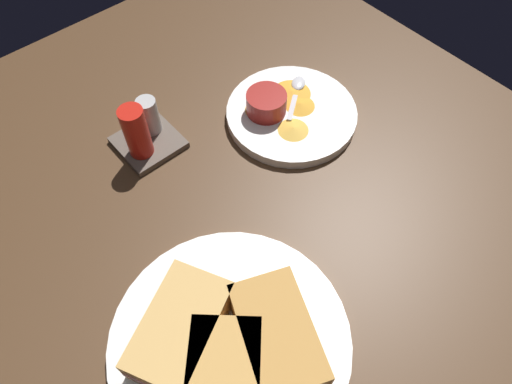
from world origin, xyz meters
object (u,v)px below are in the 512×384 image
object	(u,v)px
sandwich_half_far	(224,384)
sandwich_half_extra	(277,336)
spoon_by_dark_ramekin	(239,342)
condiment_caddy	(143,132)
ramekin_dark_sauce	(285,346)
plate_chips_companion	(291,114)
plate_sandwich_main	(230,341)
ramekin_light_gravy	(266,103)
sandwich_half_near	(181,329)
spoon_by_gravy_ramekin	(297,89)

from	to	relation	value
sandwich_half_far	sandwich_half_extra	distance (cm)	7.57
spoon_by_dark_ramekin	condiment_caddy	bearing A→B (deg)	74.92
ramekin_dark_sauce	plate_chips_companion	world-z (taller)	ramekin_dark_sauce
plate_chips_companion	sandwich_half_extra	bearing A→B (deg)	-136.21
sandwich_half_far	ramekin_dark_sauce	distance (cm)	7.63
plate_sandwich_main	plate_chips_companion	distance (cm)	36.96
ramekin_light_gravy	plate_chips_companion	bearing A→B (deg)	-39.81
plate_sandwich_main	sandwich_half_far	bearing A→B (deg)	-134.95
plate_sandwich_main	condiment_caddy	size ratio (longest dim) A/B	2.96
spoon_by_dark_ramekin	ramekin_light_gravy	xyz separation A→B (cm)	(26.46, 25.15, 1.46)
sandwich_half_far	ramekin_light_gravy	bearing A→B (deg)	42.12
condiment_caddy	ramekin_light_gravy	bearing A→B (deg)	-22.89
sandwich_half_near	condiment_caddy	distance (cm)	30.67
sandwich_half_near	plate_chips_companion	distance (cm)	38.35
condiment_caddy	sandwich_half_far	bearing A→B (deg)	-110.37
spoon_by_dark_ramekin	plate_chips_companion	xyz separation A→B (cm)	(29.56, 22.56, -1.16)
sandwich_half_near	ramekin_light_gravy	size ratio (longest dim) A/B	2.38
sandwich_half_extra	ramekin_dark_sauce	world-z (taller)	sandwich_half_extra
plate_sandwich_main	condiment_caddy	world-z (taller)	condiment_caddy
ramekin_dark_sauce	spoon_by_gravy_ramekin	xyz separation A→B (cm)	(30.05, 29.24, -1.79)
spoon_by_dark_ramekin	sandwich_half_near	bearing A→B (deg)	131.49
sandwich_half_near	spoon_by_gravy_ramekin	xyz separation A→B (cm)	(37.56, 20.34, -2.04)
plate_sandwich_main	spoon_by_dark_ramekin	bearing A→B (deg)	-64.16
sandwich_half_far	sandwich_half_near	bearing A→B (deg)	90.05
sandwich_half_extra	ramekin_dark_sauce	size ratio (longest dim) A/B	2.43
sandwich_half_far	spoon_by_gravy_ramekin	bearing A→B (deg)	36.62
plate_sandwich_main	plate_chips_companion	xyz separation A→B (cm)	(30.10, 21.45, 0.00)
plate_sandwich_main	ramekin_dark_sauce	bearing A→B (deg)	-53.95
sandwich_half_extra	condiment_caddy	distance (cm)	35.71
sandwich_half_near	sandwich_half_far	xyz separation A→B (cm)	(0.01, -7.57, 0.00)
sandwich_half_near	spoon_by_dark_ramekin	bearing A→B (deg)	-48.51
plate_sandwich_main	sandwich_half_near	xyz separation A→B (cm)	(-3.79, 3.78, 3.20)
condiment_caddy	plate_sandwich_main	bearing A→B (deg)	-106.49
plate_chips_companion	ramekin_dark_sauce	bearing A→B (deg)	-134.78
plate_sandwich_main	ramekin_dark_sauce	xyz separation A→B (cm)	(3.73, -5.12, 2.96)
sandwich_half_near	sandwich_half_extra	distance (cm)	10.70
condiment_caddy	spoon_by_dark_ramekin	bearing A→B (deg)	-105.08
sandwich_half_near	ramekin_dark_sauce	xyz separation A→B (cm)	(7.52, -8.90, -0.24)
sandwich_half_near	condiment_caddy	bearing A→B (deg)	64.69
spoon_by_dark_ramekin	spoon_by_gravy_ramekin	bearing A→B (deg)	37.20
sandwich_half_near	ramekin_light_gravy	xyz separation A→B (cm)	(30.78, 20.26, -0.57)
sandwich_half_near	plate_chips_companion	size ratio (longest dim) A/B	0.73
sandwich_half_near	plate_chips_companion	world-z (taller)	sandwich_half_near
sandwich_half_extra	plate_sandwich_main	bearing A→B (deg)	135.05
sandwich_half_extra	ramekin_light_gravy	xyz separation A→B (cm)	(23.21, 27.82, -0.57)
ramekin_light_gravy	sandwich_half_far	bearing A→B (deg)	-137.88
ramekin_dark_sauce	condiment_caddy	size ratio (longest dim) A/B	0.65
condiment_caddy	spoon_by_gravy_ramekin	bearing A→B (deg)	-16.78
spoon_by_dark_ramekin	condiment_caddy	xyz separation A→B (cm)	(8.78, 32.61, 1.44)
plate_sandwich_main	spoon_by_dark_ramekin	xyz separation A→B (cm)	(0.54, -1.11, 1.16)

